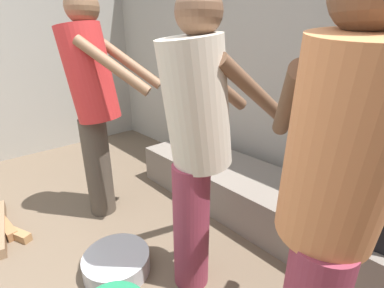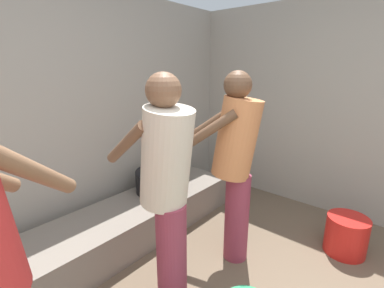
% 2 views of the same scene
% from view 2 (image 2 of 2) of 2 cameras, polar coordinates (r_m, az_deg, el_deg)
% --- Properties ---
extents(block_enclosure_rear, '(5.21, 0.20, 2.27)m').
position_cam_2_polar(block_enclosure_rear, '(2.58, -32.49, 3.46)').
color(block_enclosure_rear, '#9E998E').
rests_on(block_enclosure_rear, ground_plane).
extents(hearth_ledge, '(2.72, 0.60, 0.33)m').
position_cam_2_polar(hearth_ledge, '(2.66, -15.85, -16.97)').
color(hearth_ledge, slate).
rests_on(hearth_ledge, ground_plane).
extents(cooking_pot_main, '(0.52, 0.52, 0.67)m').
position_cam_2_polar(cooking_pot_main, '(2.88, -6.47, -7.51)').
color(cooking_pot_main, black).
rests_on(cooking_pot_main, hearth_ledge).
extents(cook_in_cream_shirt, '(0.40, 0.68, 1.56)m').
position_cam_2_polar(cook_in_cream_shirt, '(1.71, -5.31, -8.12)').
color(cook_in_cream_shirt, '#8C3347').
rests_on(cook_in_cream_shirt, ground_plane).
extents(cook_in_orange_shirt, '(0.63, 0.72, 1.56)m').
position_cam_2_polar(cook_in_orange_shirt, '(2.16, 9.01, -3.03)').
color(cook_in_orange_shirt, '#8C3347').
rests_on(cook_in_orange_shirt, ground_plane).
extents(bucket_red_plastic, '(0.34, 0.34, 0.34)m').
position_cam_2_polar(bucket_red_plastic, '(2.85, 29.44, -16.17)').
color(bucket_red_plastic, red).
rests_on(bucket_red_plastic, ground_plane).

